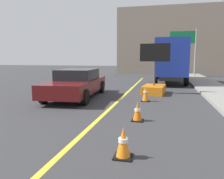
{
  "coord_description": "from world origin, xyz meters",
  "views": [
    {
      "loc": [
        1.94,
        2.59,
        1.9
      ],
      "look_at": [
        0.92,
        6.96,
        1.26
      ],
      "focal_mm": 34.97,
      "sensor_mm": 36.0,
      "label": 1
    }
  ],
  "objects_px": {
    "arrow_board_trailer": "(154,85)",
    "traffic_cone_curbside": "(146,93)",
    "highway_guide_sign": "(188,44)",
    "traffic_cone_far_lane": "(138,111)",
    "pickup_car": "(77,83)",
    "traffic_cone_mid_lane": "(123,143)",
    "box_truck": "(171,60)"
  },
  "relations": [
    {
      "from": "highway_guide_sign",
      "to": "traffic_cone_mid_lane",
      "type": "xyz_separation_m",
      "value": [
        -3.21,
        -20.91,
        -3.12
      ]
    },
    {
      "from": "traffic_cone_mid_lane",
      "to": "traffic_cone_far_lane",
      "type": "bearing_deg",
      "value": 90.45
    },
    {
      "from": "pickup_car",
      "to": "highway_guide_sign",
      "type": "bearing_deg",
      "value": 65.92
    },
    {
      "from": "arrow_board_trailer",
      "to": "traffic_cone_far_lane",
      "type": "bearing_deg",
      "value": -92.74
    },
    {
      "from": "arrow_board_trailer",
      "to": "traffic_cone_curbside",
      "type": "xyz_separation_m",
      "value": [
        -0.27,
        -2.3,
        -0.11
      ]
    },
    {
      "from": "traffic_cone_far_lane",
      "to": "traffic_cone_curbside",
      "type": "bearing_deg",
      "value": 90.21
    },
    {
      "from": "box_truck",
      "to": "traffic_cone_far_lane",
      "type": "distance_m",
      "value": 11.69
    },
    {
      "from": "traffic_cone_curbside",
      "to": "box_truck",
      "type": "bearing_deg",
      "value": 81.06
    },
    {
      "from": "traffic_cone_far_lane",
      "to": "highway_guide_sign",
      "type": "bearing_deg",
      "value": 80.01
    },
    {
      "from": "highway_guide_sign",
      "to": "traffic_cone_far_lane",
      "type": "bearing_deg",
      "value": -99.99
    },
    {
      "from": "arrow_board_trailer",
      "to": "traffic_cone_mid_lane",
      "type": "xyz_separation_m",
      "value": [
        -0.24,
        -8.06,
        -0.18
      ]
    },
    {
      "from": "highway_guide_sign",
      "to": "traffic_cone_curbside",
      "type": "height_order",
      "value": "highway_guide_sign"
    },
    {
      "from": "traffic_cone_far_lane",
      "to": "pickup_car",
      "type": "bearing_deg",
      "value": 134.43
    },
    {
      "from": "pickup_car",
      "to": "traffic_cone_mid_lane",
      "type": "height_order",
      "value": "pickup_car"
    },
    {
      "from": "arrow_board_trailer",
      "to": "pickup_car",
      "type": "relative_size",
      "value": 0.52
    },
    {
      "from": "arrow_board_trailer",
      "to": "highway_guide_sign",
      "type": "xyz_separation_m",
      "value": [
        2.97,
        12.85,
        2.94
      ]
    },
    {
      "from": "traffic_cone_curbside",
      "to": "pickup_car",
      "type": "bearing_deg",
      "value": 174.98
    },
    {
      "from": "arrow_board_trailer",
      "to": "traffic_cone_mid_lane",
      "type": "distance_m",
      "value": 8.07
    },
    {
      "from": "arrow_board_trailer",
      "to": "highway_guide_sign",
      "type": "distance_m",
      "value": 13.51
    },
    {
      "from": "arrow_board_trailer",
      "to": "traffic_cone_curbside",
      "type": "bearing_deg",
      "value": -96.8
    },
    {
      "from": "highway_guide_sign",
      "to": "traffic_cone_far_lane",
      "type": "xyz_separation_m",
      "value": [
        -3.23,
        -18.33,
        -3.13
      ]
    },
    {
      "from": "arrow_board_trailer",
      "to": "traffic_cone_far_lane",
      "type": "height_order",
      "value": "arrow_board_trailer"
    },
    {
      "from": "highway_guide_sign",
      "to": "traffic_cone_mid_lane",
      "type": "height_order",
      "value": "highway_guide_sign"
    },
    {
      "from": "arrow_board_trailer",
      "to": "highway_guide_sign",
      "type": "bearing_deg",
      "value": 77.0
    },
    {
      "from": "traffic_cone_mid_lane",
      "to": "traffic_cone_curbside",
      "type": "bearing_deg",
      "value": 90.32
    },
    {
      "from": "pickup_car",
      "to": "highway_guide_sign",
      "type": "distance_m",
      "value": 16.49
    },
    {
      "from": "traffic_cone_mid_lane",
      "to": "arrow_board_trailer",
      "type": "bearing_deg",
      "value": 88.28
    },
    {
      "from": "arrow_board_trailer",
      "to": "traffic_cone_curbside",
      "type": "relative_size",
      "value": 3.58
    },
    {
      "from": "arrow_board_trailer",
      "to": "traffic_cone_curbside",
      "type": "distance_m",
      "value": 2.32
    },
    {
      "from": "traffic_cone_far_lane",
      "to": "traffic_cone_curbside",
      "type": "xyz_separation_m",
      "value": [
        -0.01,
        3.18,
        0.07
      ]
    },
    {
      "from": "traffic_cone_mid_lane",
      "to": "pickup_car",
      "type": "bearing_deg",
      "value": 119.51
    },
    {
      "from": "arrow_board_trailer",
      "to": "pickup_car",
      "type": "bearing_deg",
      "value": -151.39
    }
  ]
}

